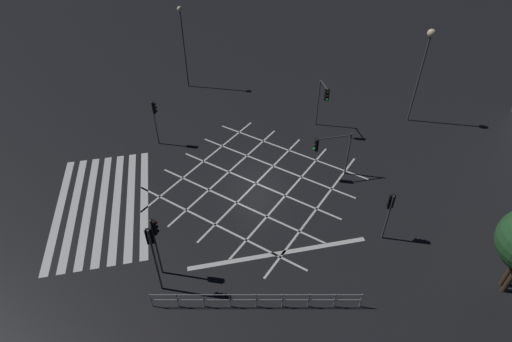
# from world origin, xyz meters

# --- Properties ---
(ground_plane) EXTENTS (200.00, 200.00, 0.00)m
(ground_plane) POSITION_xyz_m (0.00, 0.00, 0.00)
(ground_plane) COLOR black
(road_markings) EXTENTS (15.93, 21.29, 0.01)m
(road_markings) POSITION_xyz_m (0.35, -6.59, 0.00)
(road_markings) COLOR silver
(road_markings) RESTS_ON ground_plane
(traffic_light_se_main) EXTENTS (0.39, 0.36, 4.52)m
(traffic_light_se_main) POSITION_xyz_m (7.30, -6.72, 3.22)
(traffic_light_se_main) COLOR #424244
(traffic_light_se_main) RESTS_ON ground_plane
(traffic_light_se_cross) EXTENTS (0.36, 0.39, 4.11)m
(traffic_light_se_cross) POSITION_xyz_m (6.33, -6.58, 2.93)
(traffic_light_se_cross) COLOR #424244
(traffic_light_se_cross) RESTS_ON ground_plane
(traffic_light_ne_main) EXTENTS (0.39, 0.36, 3.40)m
(traffic_light_ne_main) POSITION_xyz_m (6.43, 6.38, 2.43)
(traffic_light_ne_main) COLOR #424244
(traffic_light_ne_main) RESTS_ON ground_plane
(traffic_light_median_north) EXTENTS (0.36, 2.70, 3.48)m
(traffic_light_median_north) POSITION_xyz_m (0.27, 5.06, 2.57)
(traffic_light_median_north) COLOR #424244
(traffic_light_median_north) RESTS_ON ground_plane
(traffic_light_nw_main) EXTENTS (1.95, 0.36, 4.27)m
(traffic_light_nw_main) POSITION_xyz_m (-5.54, 6.59, 3.10)
(traffic_light_nw_main) COLOR #424244
(traffic_light_nw_main) RESTS_ON ground_plane
(traffic_light_sw_cross) EXTENTS (0.36, 0.39, 3.74)m
(traffic_light_sw_cross) POSITION_xyz_m (-6.39, -6.46, 2.68)
(traffic_light_sw_cross) COLOR #424244
(traffic_light_sw_cross) RESTS_ON ground_plane
(street_lamp_east) EXTENTS (0.62, 0.62, 7.89)m
(street_lamp_east) POSITION_xyz_m (-5.50, 14.61, 6.13)
(street_lamp_east) COLOR #424244
(street_lamp_east) RESTS_ON ground_plane
(street_lamp_west) EXTENTS (0.47, 0.47, 7.65)m
(street_lamp_west) POSITION_xyz_m (-15.89, -3.45, 5.21)
(street_lamp_west) COLOR #424244
(street_lamp_west) RESTS_ON ground_plane
(pedestrian_railing) EXTENTS (2.27, 10.43, 1.05)m
(pedestrian_railing) POSITION_xyz_m (9.48, -2.03, 0.67)
(pedestrian_railing) COLOR #9EA0A5
(pedestrian_railing) RESTS_ON ground_plane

